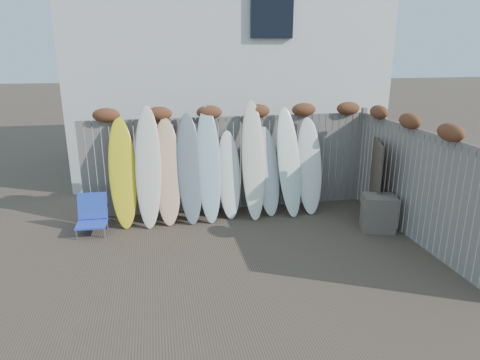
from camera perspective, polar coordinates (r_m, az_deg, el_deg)
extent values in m
plane|color=#493A2D|center=(7.21, 1.90, -10.42)|extent=(80.00, 80.00, 0.00)
cube|color=slate|center=(9.05, -1.49, 2.20)|extent=(6.00, 0.10, 2.00)
cube|color=slate|center=(9.98, 15.77, 3.27)|extent=(0.10, 0.10, 2.10)
ellipsoid|color=brown|center=(8.71, -17.42, 8.24)|extent=(0.52, 0.28, 0.28)
ellipsoid|color=brown|center=(8.66, -10.77, 8.67)|extent=(0.52, 0.28, 0.28)
ellipsoid|color=brown|center=(8.73, -4.12, 8.99)|extent=(0.52, 0.28, 0.28)
ellipsoid|color=brown|center=(8.91, 2.35, 9.18)|extent=(0.52, 0.28, 0.28)
ellipsoid|color=brown|center=(9.19, 8.50, 9.26)|extent=(0.52, 0.28, 0.28)
ellipsoid|color=brown|center=(9.58, 14.22, 9.24)|extent=(0.52, 0.28, 0.28)
cube|color=slate|center=(8.17, 22.60, -0.81)|extent=(0.10, 4.40, 2.00)
ellipsoid|color=brown|center=(7.34, 26.29, 5.70)|extent=(0.28, 0.56, 0.28)
ellipsoid|color=brown|center=(8.23, 21.72, 7.32)|extent=(0.28, 0.56, 0.28)
ellipsoid|color=brown|center=(9.16, 18.04, 8.59)|extent=(0.28, 0.56, 0.28)
cube|color=silver|center=(12.87, -2.54, 15.67)|extent=(8.00, 5.00, 6.00)
cube|color=black|center=(10.57, 4.30, 21.82)|extent=(1.00, 0.12, 1.30)
cube|color=blue|center=(8.46, -19.16, -5.58)|extent=(0.55, 0.49, 0.03)
cube|color=#2443B4|center=(8.60, -19.08, -3.26)|extent=(0.54, 0.18, 0.50)
cylinder|color=#A4A3AA|center=(8.36, -20.98, -6.80)|extent=(0.03, 0.03, 0.20)
cylinder|color=#B3B2B9|center=(8.73, -20.50, -5.74)|extent=(0.03, 0.03, 0.20)
cylinder|color=silver|center=(8.28, -17.61, -6.70)|extent=(0.03, 0.03, 0.20)
cylinder|color=#B7B7BF|center=(8.64, -17.27, -5.63)|extent=(0.03, 0.03, 0.20)
cube|color=brown|center=(8.55, 17.98, -4.20)|extent=(0.70, 0.63, 0.69)
cube|color=#342D1F|center=(8.95, 17.57, -0.14)|extent=(0.40, 1.01, 1.59)
ellipsoid|color=yellow|center=(8.53, -15.38, 0.90)|extent=(0.55, 0.76, 2.07)
ellipsoid|color=silver|center=(8.43, -12.15, 1.70)|extent=(0.57, 0.85, 2.29)
ellipsoid|color=#DCAC74|center=(8.48, -9.68, 1.09)|extent=(0.55, 0.74, 2.04)
ellipsoid|color=slate|center=(8.48, -6.74, 1.50)|extent=(0.49, 0.75, 2.13)
ellipsoid|color=#99B6C1|center=(8.51, -4.18, 2.04)|extent=(0.50, 0.80, 2.24)
ellipsoid|color=white|center=(8.71, -1.48, 0.71)|extent=(0.48, 0.64, 1.74)
ellipsoid|color=beige|center=(8.65, 1.79, 2.66)|extent=(0.53, 0.85, 2.34)
ellipsoid|color=silver|center=(8.86, 3.71, 1.16)|extent=(0.55, 0.68, 1.79)
ellipsoid|color=silver|center=(8.85, 6.56, 2.39)|extent=(0.56, 0.81, 2.19)
ellipsoid|color=silver|center=(9.06, 9.22, 1.89)|extent=(0.58, 0.73, 1.96)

